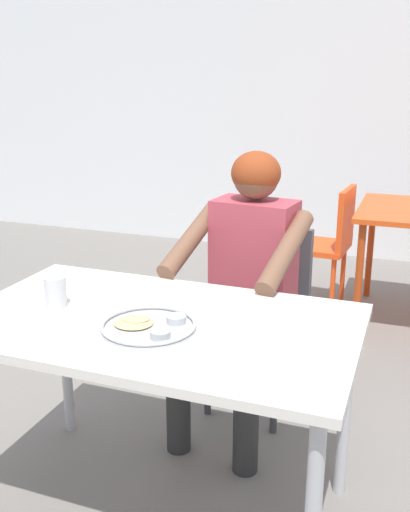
# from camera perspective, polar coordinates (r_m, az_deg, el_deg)

# --- Properties ---
(ground_plane) EXTENTS (12.00, 12.00, 0.05)m
(ground_plane) POSITION_cam_1_polar(r_m,az_deg,el_deg) (2.32, -1.51, -23.63)
(ground_plane) COLOR slate
(back_wall) EXTENTS (12.00, 0.12, 3.40)m
(back_wall) POSITION_cam_1_polar(r_m,az_deg,el_deg) (5.11, 13.68, 18.96)
(back_wall) COLOR white
(back_wall) RESTS_ON ground
(table_foreground) EXTENTS (1.29, 0.76, 0.74)m
(table_foreground) POSITION_cam_1_polar(r_m,az_deg,el_deg) (1.94, -4.72, -8.13)
(table_foreground) COLOR silver
(table_foreground) RESTS_ON ground
(thali_tray) EXTENTS (0.30, 0.30, 0.03)m
(thali_tray) POSITION_cam_1_polar(r_m,az_deg,el_deg) (1.84, -5.46, -6.72)
(thali_tray) COLOR #B7BABF
(thali_tray) RESTS_ON table_foreground
(drinking_cup) EXTENTS (0.07, 0.07, 0.11)m
(drinking_cup) POSITION_cam_1_polar(r_m,az_deg,el_deg) (2.05, -14.34, -3.28)
(drinking_cup) COLOR silver
(drinking_cup) RESTS_ON table_foreground
(chair_foreground) EXTENTS (0.45, 0.44, 0.84)m
(chair_foreground) POSITION_cam_1_polar(r_m,az_deg,el_deg) (2.70, 5.54, -4.48)
(chair_foreground) COLOR #3F3F44
(chair_foreground) RESTS_ON ground
(diner_foreground) EXTENTS (0.54, 0.59, 1.20)m
(diner_foreground) POSITION_cam_1_polar(r_m,az_deg,el_deg) (2.43, 3.89, -1.29)
(diner_foreground) COLOR #2B2B2B
(diner_foreground) RESTS_ON ground
(chair_red_left) EXTENTS (0.42, 0.41, 0.82)m
(chair_red_left) POSITION_cam_1_polar(r_m,az_deg,el_deg) (3.90, 11.92, 1.61)
(chair_red_left) COLOR #EE4B1A
(chair_red_left) RESTS_ON ground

